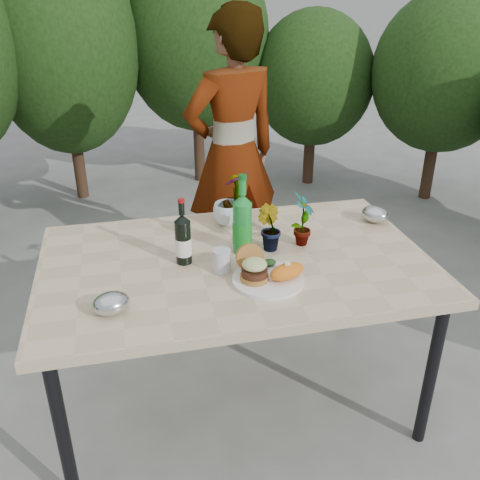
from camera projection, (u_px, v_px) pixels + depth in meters
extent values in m
plane|color=slate|center=(236.00, 397.00, 2.55)|extent=(80.00, 80.00, 0.00)
cube|color=#CFB38A|center=(236.00, 264.00, 2.23)|extent=(1.60, 1.00, 0.04)
cylinder|color=black|center=(63.00, 435.00, 1.89)|extent=(0.05, 0.05, 0.71)
cylinder|color=black|center=(431.00, 374.00, 2.17)|extent=(0.05, 0.05, 0.71)
cylinder|color=black|center=(74.00, 305.00, 2.62)|extent=(0.05, 0.05, 0.71)
cylinder|color=black|center=(349.00, 273.00, 2.90)|extent=(0.05, 0.05, 0.71)
cylinder|color=#382316|center=(80.00, 174.00, 4.74)|extent=(0.10, 0.10, 0.42)
ellipsoid|color=#234416|center=(62.00, 46.00, 4.26)|extent=(1.22, 1.22, 1.74)
cylinder|color=#382316|center=(199.00, 155.00, 5.11)|extent=(0.10, 0.10, 0.50)
ellipsoid|color=#234416|center=(195.00, 37.00, 4.64)|extent=(1.28, 1.28, 1.63)
cylinder|color=#382316|center=(308.00, 163.00, 5.08)|extent=(0.10, 0.10, 0.38)
ellipsoid|color=#234416|center=(314.00, 79.00, 4.73)|extent=(1.07, 1.07, 1.18)
cylinder|color=#382316|center=(428.00, 174.00, 4.72)|extent=(0.10, 0.10, 0.44)
ellipsoid|color=#234416|center=(445.00, 72.00, 4.33)|extent=(1.17, 1.17, 1.30)
cylinder|color=white|center=(268.00, 280.00, 2.06)|extent=(0.28, 0.28, 0.01)
cylinder|color=#B7722D|center=(254.00, 277.00, 2.04)|extent=(0.11, 0.11, 0.02)
cylinder|color=#472314|center=(254.00, 272.00, 2.03)|extent=(0.10, 0.10, 0.02)
ellipsoid|color=beige|center=(255.00, 264.00, 2.01)|extent=(0.10, 0.10, 0.04)
cylinder|color=#B7722D|center=(250.00, 258.00, 2.08)|extent=(0.11, 0.06, 0.11)
ellipsoid|color=orange|center=(287.00, 272.00, 2.04)|extent=(0.17, 0.12, 0.06)
ellipsoid|color=olive|center=(262.00, 264.00, 2.13)|extent=(0.04, 0.04, 0.02)
ellipsoid|color=#193814|center=(269.00, 262.00, 2.14)|extent=(0.06, 0.04, 0.03)
cylinder|color=black|center=(183.00, 242.00, 2.16)|extent=(0.06, 0.06, 0.18)
cylinder|color=white|center=(184.00, 246.00, 2.16)|extent=(0.07, 0.07, 0.07)
cone|color=black|center=(182.00, 218.00, 2.11)|extent=(0.06, 0.06, 0.03)
cylinder|color=black|center=(182.00, 209.00, 2.09)|extent=(0.02, 0.02, 0.05)
cylinder|color=maroon|center=(181.00, 201.00, 2.07)|extent=(0.03, 0.03, 0.01)
cylinder|color=#18852D|center=(242.00, 228.00, 2.23)|extent=(0.08, 0.08, 0.22)
cylinder|color=#198C26|center=(242.00, 233.00, 2.24)|extent=(0.08, 0.08, 0.09)
cone|color=#18852D|center=(242.00, 199.00, 2.17)|extent=(0.08, 0.08, 0.04)
cylinder|color=#18852D|center=(242.00, 187.00, 2.15)|extent=(0.03, 0.03, 0.07)
cylinder|color=#0C5919|center=(242.00, 177.00, 2.13)|extent=(0.04, 0.04, 0.02)
cylinder|color=silver|center=(222.00, 261.00, 2.11)|extent=(0.07, 0.07, 0.09)
imported|color=#2A561D|center=(303.00, 219.00, 2.28)|extent=(0.14, 0.15, 0.24)
imported|color=#225E20|center=(269.00, 228.00, 2.26)|extent=(0.13, 0.14, 0.20)
imported|color=#23511B|center=(238.00, 197.00, 2.50)|extent=(0.20, 0.20, 0.25)
imported|color=silver|center=(228.00, 214.00, 2.50)|extent=(0.16, 0.16, 0.11)
ellipsoid|color=#B1B3B8|center=(111.00, 303.00, 1.85)|extent=(0.15, 0.14, 0.08)
ellipsoid|color=#B7BBBF|center=(375.00, 214.00, 2.54)|extent=(0.17, 0.17, 0.08)
imported|color=#94674A|center=(232.00, 155.00, 3.17)|extent=(0.71, 0.57, 1.69)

